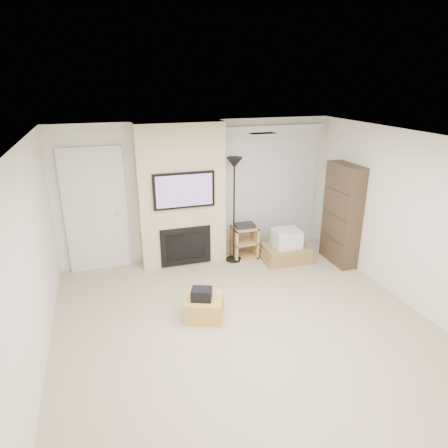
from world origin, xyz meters
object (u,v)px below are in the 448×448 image
object	(u,v)px
box_stack	(286,248)
bookshelf	(342,215)
av_stand	(244,240)
ottoman	(204,307)
floor_lamp	(234,181)

from	to	relation	value
box_stack	bookshelf	size ratio (longest dim) A/B	0.49
av_stand	ottoman	bearing A→B (deg)	-125.55
ottoman	av_stand	size ratio (longest dim) A/B	0.76
box_stack	floor_lamp	bearing A→B (deg)	164.01
ottoman	bookshelf	world-z (taller)	bookshelf
ottoman	floor_lamp	world-z (taller)	floor_lamp
box_stack	ottoman	bearing A→B (deg)	-144.41
floor_lamp	box_stack	xyz separation A→B (m)	(0.92, -0.26, -1.28)
ottoman	box_stack	distance (m)	2.35
ottoman	av_stand	distance (m)	2.12
box_stack	bookshelf	distance (m)	1.17
box_stack	bookshelf	bearing A→B (deg)	-21.03
ottoman	box_stack	xyz separation A→B (m)	(1.91, 1.37, 0.07)
ottoman	bookshelf	bearing A→B (deg)	20.16
bookshelf	floor_lamp	bearing A→B (deg)	161.51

